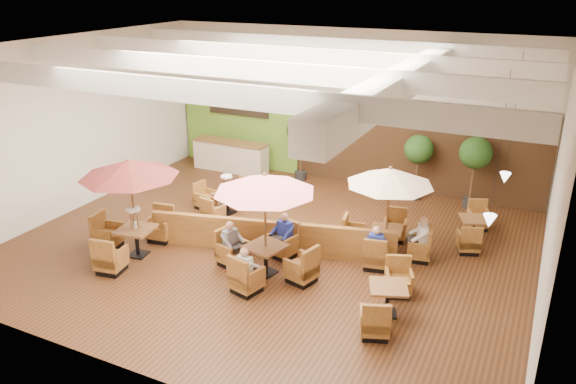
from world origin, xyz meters
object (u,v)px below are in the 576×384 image
Objects in this scene: topiary_1 at (418,152)px; diner_2 at (232,239)px; booth_divider at (270,237)px; diner_3 at (376,242)px; table_2 at (389,195)px; diner_0 at (246,265)px; topiary_0 at (301,133)px; table_1 at (265,207)px; topiary_2 at (475,156)px; diner_4 at (420,234)px; table_4 at (387,300)px; service_counter at (231,156)px; table_3 at (222,199)px; diner_1 at (283,231)px; table_0 at (129,187)px; table_5 at (474,229)px.

topiary_1 is 2.87× the size of diner_2.
diner_3 is at bearing -5.76° from booth_divider.
table_2 reaches higher than diner_0.
topiary_0 is at bearing 114.23° from diner_0.
topiary_2 is (4.01, 6.78, -0.07)m from table_1.
diner_4 is (5.49, -4.36, -1.04)m from topiary_0.
table_4 is 3.41m from diner_0.
diner_3 reaches higher than service_counter.
topiary_2 is 3.07× the size of diner_2.
table_3 reaches higher than diner_1.
diner_0 is at bearing -117.24° from topiary_2.
diner_4 reaches higher than table_4.
topiary_0 is (-1.70, 5.71, 1.33)m from booth_divider.
topiary_2 reaches higher than table_4.
topiary_2 is (4.43, 5.71, 1.32)m from booth_divider.
topiary_2 is at bearing 63.36° from diner_3.
diner_2 is at bearing -155.80° from table_2.
diner_1 is at bearing 14.95° from table_0.
diner_1 is 3.65m from diner_4.
table_2 reaches higher than service_counter.
diner_2 is at bearing 62.98° from diner_1.
topiary_0 is at bearing 92.50° from booth_divider.
table_1 is 3.07m from diner_3.
table_0 is at bearing -128.42° from topiary_1.
topiary_0 is (-2.12, 6.78, -0.06)m from table_1.
table_5 is 3.63m from topiary_1.
topiary_2 is at bearing -28.91° from diner_4.
diner_1 is at bearing -124.80° from topiary_2.
table_5 is (4.92, 3.25, -0.14)m from booth_divider.
table_4 is at bearing -95.29° from topiary_2.
topiary_2 is at bearing 71.73° from diner_0.
service_counter is 10.92m from table_4.
table_1 reaches higher than diner_3.
diner_0 is (2.12, -7.78, -1.07)m from topiary_0.
table_2 is 3.13m from table_5.
diner_1 is at bearing -69.78° from topiary_0.
table_3 reaches higher than table_4.
table_4 is at bearing -40.02° from service_counter.
table_2 is at bearing 17.30° from table_0.
table_3 is 3.25× the size of diner_0.
diner_2 is (-0.59, -1.07, 0.28)m from booth_divider.
diner_0 is at bearing 168.35° from table_4.
table_0 is 1.25× the size of topiary_1.
table_2 is at bearing -29.11° from service_counter.
diner_4 is at bearing 50.15° from table_1.
diner_2 reaches higher than service_counter.
diner_4 is at bearing 7.46° from table_3.
table_0 is 1.10× the size of table_2.
service_counter is at bearing 145.74° from table_5.
diner_0 is 0.95× the size of diner_2.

